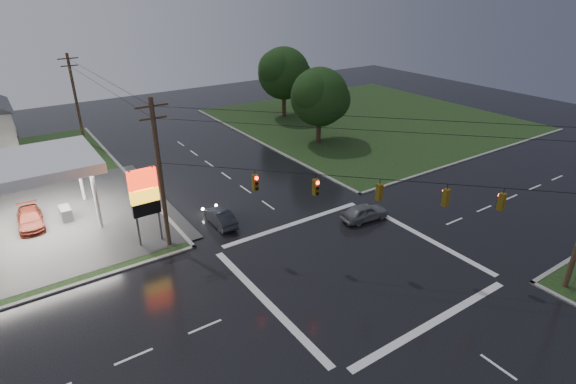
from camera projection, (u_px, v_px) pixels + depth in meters
ground at (352, 264)px, 30.84m from camera, size 120.00×120.00×0.00m
grass_ne at (368, 120)px, 63.57m from camera, size 36.00×36.00×0.08m
pylon_sign at (144, 194)px, 31.69m from camera, size 2.00×0.35×6.00m
utility_pole_nw at (160, 173)px, 30.73m from camera, size 2.20×0.32×11.00m
utility_pole_n at (76, 98)px, 52.22m from camera, size 2.20×0.32×10.50m
traffic_signals at (359, 178)px, 28.11m from camera, size 26.87×26.87×1.47m
tree_ne_near at (321, 97)px, 52.20m from camera, size 7.99×6.80×8.98m
tree_ne_far at (285, 73)px, 62.48m from camera, size 8.46×7.20×9.80m
car_north at (220, 217)px, 35.74m from camera, size 1.50×3.95×1.29m
car_crossing at (365, 212)px, 36.43m from camera, size 4.13×1.98×1.36m
car_pump at (30, 219)px, 35.42m from camera, size 2.04×4.60×1.31m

